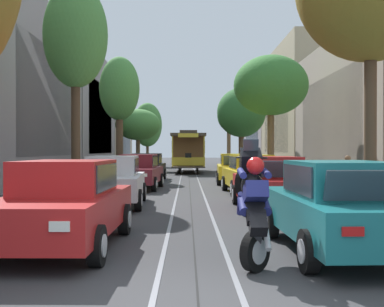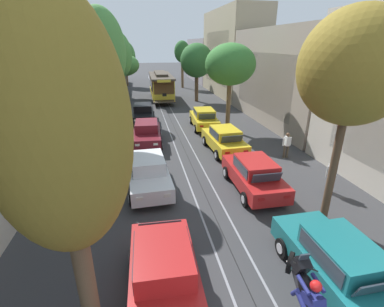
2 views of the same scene
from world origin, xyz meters
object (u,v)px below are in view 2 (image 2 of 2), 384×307
object	(u,v)px
parked_car_yellow_mid_right	(224,140)
street_tree_kerb_right_near	(354,68)
street_tree_kerb_left_mid	(117,57)
street_tree_kerb_right_fourth	(182,52)
street_tree_kerb_left_second	(101,53)
cable_car_trolley	(161,86)
street_tree_kerb_left_fourth	(123,65)
motorcycle_with_rider	(305,293)
parked_car_yellow_fourth_right	(204,118)
pedestrian_on_left_pavement	(331,174)
parked_car_maroon_mid_left	(147,133)
parked_car_teal_near_right	(338,263)
parked_car_black_fourth_left	(143,113)
pedestrian_on_right_pavement	(287,144)
street_tree_kerb_right_mid	(197,61)
street_tree_kerb_left_near	(58,132)
street_tree_kerb_right_second	(230,65)
parked_car_white_second_left	(149,173)
parked_car_red_near_left	(164,274)
parked_car_red_second_right	(254,174)
street_tree_kerb_left_far	(125,57)

from	to	relation	value
parked_car_yellow_mid_right	street_tree_kerb_right_near	size ratio (longest dim) A/B	0.58
street_tree_kerb_left_mid	street_tree_kerb_right_fourth	distance (m)	20.19
street_tree_kerb_left_second	cable_car_trolley	bearing A→B (deg)	77.43
street_tree_kerb_left_fourth	motorcycle_with_rider	distance (m)	33.55
parked_car_yellow_fourth_right	pedestrian_on_left_pavement	size ratio (longest dim) A/B	2.70
parked_car_maroon_mid_left	parked_car_yellow_mid_right	size ratio (longest dim) A/B	1.00
street_tree_kerb_left_second	parked_car_yellow_fourth_right	bearing A→B (deg)	44.18
street_tree_kerb_left_second	pedestrian_on_left_pavement	size ratio (longest dim) A/B	5.00
parked_car_teal_near_right	parked_car_yellow_mid_right	bearing A→B (deg)	90.06
parked_car_teal_near_right	street_tree_kerb_left_second	xyz separation A→B (m)	(-6.86, 9.79, 5.28)
parked_car_black_fourth_left	pedestrian_on_right_pavement	world-z (taller)	pedestrian_on_right_pavement
street_tree_kerb_right_mid	street_tree_kerb_left_near	bearing A→B (deg)	-106.21
parked_car_yellow_fourth_right	street_tree_kerb_left_mid	world-z (taller)	street_tree_kerb_left_mid
street_tree_kerb_right_second	pedestrian_on_left_pavement	xyz separation A→B (m)	(1.63, -10.54, -4.09)
street_tree_kerb_right_second	parked_car_white_second_left	bearing A→B (deg)	-127.50
parked_car_teal_near_right	parked_car_yellow_mid_right	distance (m)	10.87
parked_car_black_fourth_left	street_tree_kerb_right_near	distance (m)	18.12
parked_car_black_fourth_left	street_tree_kerb_right_mid	size ratio (longest dim) A/B	0.67
street_tree_kerb_left_fourth	street_tree_kerb_left_second	bearing A→B (deg)	-90.01
street_tree_kerb_left_second	motorcycle_with_rider	size ratio (longest dim) A/B	4.21
cable_car_trolley	street_tree_kerb_left_near	bearing A→B (deg)	-97.76
street_tree_kerb_right_near	street_tree_kerb_right_fourth	xyz separation A→B (m)	(-0.10, 35.94, -0.52)
parked_car_yellow_mid_right	street_tree_kerb_left_near	distance (m)	13.66
street_tree_kerb_left_mid	parked_car_maroon_mid_left	bearing A→B (deg)	-75.28
street_tree_kerb_right_fourth	street_tree_kerb_left_second	bearing A→B (deg)	-106.27
street_tree_kerb_right_near	street_tree_kerb_right_fourth	distance (m)	35.95
parked_car_yellow_fourth_right	parked_car_black_fourth_left	bearing A→B (deg)	150.70
street_tree_kerb_left_second	street_tree_kerb_right_second	size ratio (longest dim) A/B	1.25
street_tree_kerb_right_mid	street_tree_kerb_right_fourth	size ratio (longest dim) A/B	0.95
street_tree_kerb_right_fourth	pedestrian_on_left_pavement	size ratio (longest dim) A/B	4.23
parked_car_black_fourth_left	cable_car_trolley	bearing A→B (deg)	76.63
parked_car_red_near_left	parked_car_red_second_right	bearing A→B (deg)	48.22
street_tree_kerb_left_second	parked_car_teal_near_right	bearing A→B (deg)	-55.00
parked_car_red_second_right	pedestrian_on_left_pavement	size ratio (longest dim) A/B	2.66
parked_car_red_near_left	parked_car_maroon_mid_left	world-z (taller)	same
street_tree_kerb_left_near	street_tree_kerb_left_fourth	distance (m)	32.47
parked_car_white_second_left	street_tree_kerb_right_mid	xyz separation A→B (m)	(6.56, 20.81, 3.85)
parked_car_teal_near_right	motorcycle_with_rider	size ratio (longest dim) A/B	2.25
parked_car_white_second_left	street_tree_kerb_right_fourth	size ratio (longest dim) A/B	0.64
parked_car_red_second_right	pedestrian_on_right_pavement	size ratio (longest dim) A/B	2.76
parked_car_maroon_mid_left	street_tree_kerb_left_near	bearing A→B (deg)	-97.27
street_tree_kerb_left_far	street_tree_kerb_right_mid	size ratio (longest dim) A/B	1.05
parked_car_maroon_mid_left	street_tree_kerb_right_near	world-z (taller)	street_tree_kerb_right_near
parked_car_red_near_left	parked_car_white_second_left	world-z (taller)	same
parked_car_white_second_left	pedestrian_on_right_pavement	size ratio (longest dim) A/B	2.79
parked_car_red_near_left	street_tree_kerb_right_second	size ratio (longest dim) A/B	0.67
parked_car_teal_near_right	street_tree_kerb_left_second	size ratio (longest dim) A/B	0.53
street_tree_kerb_left_second	street_tree_kerb_right_mid	size ratio (longest dim) A/B	1.24
parked_car_yellow_fourth_right	street_tree_kerb_right_second	distance (m)	4.65
parked_car_red_near_left	parked_car_black_fourth_left	size ratio (longest dim) A/B	0.99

